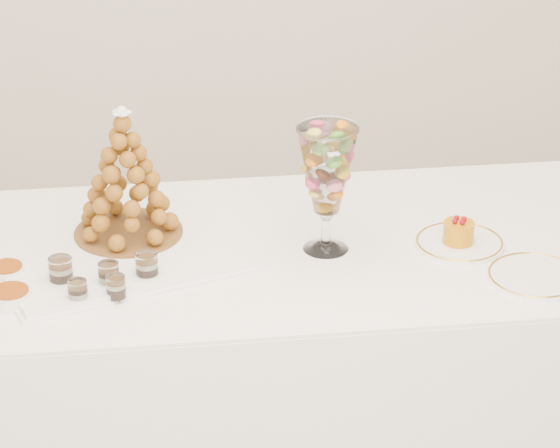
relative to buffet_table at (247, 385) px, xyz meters
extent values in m
cube|color=white|center=(0.00, 0.00, -0.01)|extent=(2.18, 0.87, 0.82)
cube|color=white|center=(0.00, 0.00, 0.41)|extent=(2.17, 0.87, 0.01)
cube|color=white|center=(-0.32, 0.02, 0.42)|extent=(0.72, 0.63, 0.02)
cylinder|color=white|center=(0.20, -0.02, 0.42)|extent=(0.12, 0.12, 0.02)
cylinder|color=white|center=(0.20, -0.02, 0.47)|extent=(0.02, 0.02, 0.08)
sphere|color=white|center=(0.20, -0.02, 0.51)|extent=(0.04, 0.04, 0.04)
cylinder|color=white|center=(0.55, -0.05, 0.42)|extent=(0.23, 0.23, 0.01)
cylinder|color=white|center=(0.69, -0.24, 0.42)|extent=(0.24, 0.24, 0.01)
cylinder|color=white|center=(-0.46, -0.14, 0.45)|extent=(0.07, 0.07, 0.08)
cylinder|color=white|center=(-0.35, -0.16, 0.45)|extent=(0.06, 0.06, 0.07)
cylinder|color=white|center=(-0.25, -0.14, 0.45)|extent=(0.07, 0.07, 0.07)
cylinder|color=white|center=(-0.42, -0.23, 0.44)|extent=(0.06, 0.06, 0.06)
cylinder|color=white|center=(-0.33, -0.22, 0.44)|extent=(0.05, 0.05, 0.06)
cylinder|color=white|center=(-0.59, -0.07, 0.43)|extent=(0.09, 0.09, 0.03)
cylinder|color=white|center=(-0.58, -0.20, 0.43)|extent=(0.10, 0.10, 0.03)
cylinder|color=brown|center=(-0.29, 0.09, 0.44)|extent=(0.28, 0.28, 0.01)
cone|color=brown|center=(-0.29, 0.09, 0.61)|extent=(0.25, 0.25, 0.34)
sphere|color=white|center=(-0.29, 0.09, 0.77)|extent=(0.03, 0.03, 0.03)
cylinder|color=#C37609|center=(0.54, -0.05, 0.45)|extent=(0.08, 0.08, 0.06)
sphere|color=maroon|center=(0.56, -0.05, 0.49)|extent=(0.01, 0.01, 0.01)
sphere|color=maroon|center=(0.54, -0.04, 0.49)|extent=(0.01, 0.01, 0.01)
sphere|color=maroon|center=(0.53, -0.06, 0.49)|extent=(0.01, 0.01, 0.01)
sphere|color=maroon|center=(0.55, -0.06, 0.49)|extent=(0.01, 0.01, 0.01)
camera|label=1|loc=(-0.30, -2.97, 1.98)|focal=85.00mm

